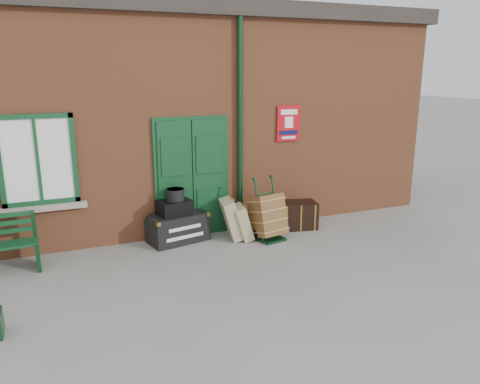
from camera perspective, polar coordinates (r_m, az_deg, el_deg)
ground at (r=7.87m, az=-0.40°, el=-8.32°), size 80.00×80.00×0.00m
station_building at (r=10.60m, az=-7.66°, el=9.64°), size 10.30×4.30×4.36m
houdini_trunk at (r=8.69m, az=-7.61°, el=-4.32°), size 1.15×0.79×0.53m
strongbox at (r=8.56m, az=-8.02°, el=-1.86°), size 0.65×0.53×0.26m
hatbox at (r=8.50m, az=-7.88°, el=-0.31°), size 0.37×0.37×0.21m
suitcase_back at (r=8.70m, az=-1.03°, el=-3.30°), size 0.48×0.59×0.77m
suitcase_front at (r=8.69m, az=0.32°, el=-3.69°), size 0.43×0.53×0.67m
porter_trolley at (r=8.70m, az=3.43°, el=-2.94°), size 0.66×0.69×1.14m
dark_trunk at (r=9.40m, az=6.99°, el=-2.80°), size 0.82×0.62×0.53m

